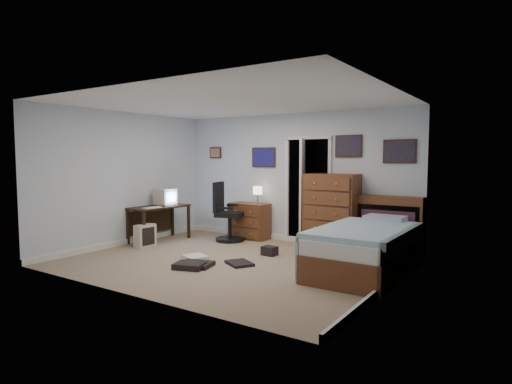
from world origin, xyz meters
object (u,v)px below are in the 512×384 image
bed (366,248)px  computer_desk (156,214)px  office_chair (227,218)px  low_dresser (249,221)px  tall_dresser (332,212)px

bed → computer_desk: bearing=-179.7°
office_chair → low_dresser: office_chair is taller
office_chair → tall_dresser: tall_dresser is taller
computer_desk → tall_dresser: size_ratio=0.91×
low_dresser → computer_desk: bearing=-138.2°
tall_dresser → low_dresser: bearing=177.6°
office_chair → bed: 3.16m
low_dresser → tall_dresser: (1.81, -0.02, 0.32)m
tall_dresser → bed: (1.03, -1.16, -0.34)m
bed → office_chair: bearing=167.0°
computer_desk → office_chair: bearing=34.7°
computer_desk → office_chair: (1.19, 0.73, -0.08)m
computer_desk → bed: bed is taller
computer_desk → bed: 4.27m
office_chair → tall_dresser: size_ratio=0.86×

